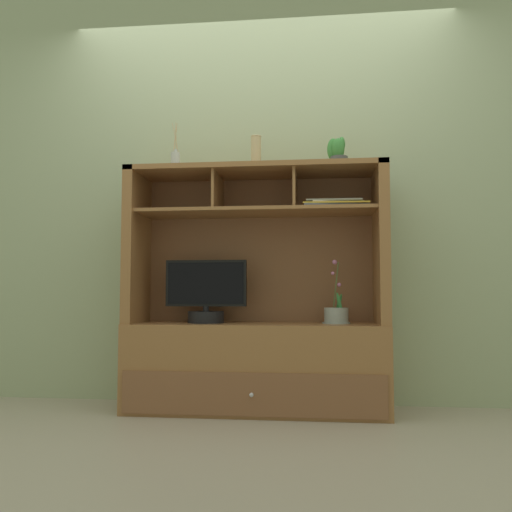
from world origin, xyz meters
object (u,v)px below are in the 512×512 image
potted_orchid (336,315)px  potted_succulent (338,154)px  media_console (256,335)px  ceramic_vase (256,152)px  tv_monitor (206,297)px  magazine_stack_left (335,205)px  diffuser_bottle (175,161)px

potted_orchid → potted_succulent: (0.02, -0.03, 0.95)m
media_console → ceramic_vase: (0.00, -0.01, 1.10)m
tv_monitor → potted_succulent: 1.16m
potted_succulent → media_console: bearing=176.7°
potted_succulent → potted_orchid: bearing=119.1°
potted_orchid → magazine_stack_left: bearing=-94.7°
tv_monitor → magazine_stack_left: 0.94m
media_console → tv_monitor: (-0.30, -0.02, 0.22)m
media_console → potted_succulent: size_ratio=8.71×
tv_monitor → potted_orchid: (0.77, 0.02, -0.10)m
media_console → tv_monitor: 0.37m
tv_monitor → potted_orchid: same height
diffuser_bottle → potted_succulent: diffuser_bottle is taller
tv_monitor → diffuser_bottle: size_ratio=1.65×
media_console → potted_succulent: potted_succulent is taller
media_console → potted_orchid: (0.47, 0.00, 0.12)m
diffuser_bottle → potted_succulent: 0.99m
diffuser_bottle → potted_succulent: (0.99, -0.00, 0.02)m
diffuser_bottle → media_console: bearing=3.0°
tv_monitor → ceramic_vase: bearing=2.4°
diffuser_bottle → ceramic_vase: bearing=2.3°
potted_orchid → potted_succulent: potted_succulent is taller
potted_succulent → ceramic_vase: ceramic_vase is taller
media_console → magazine_stack_left: bearing=-7.5°
potted_orchid → tv_monitor: bearing=-178.3°
media_console → ceramic_vase: size_ratio=7.52×
magazine_stack_left → diffuser_bottle: 1.01m
media_console → tv_monitor: size_ratio=3.12×
ceramic_vase → diffuser_bottle: bearing=-177.7°
tv_monitor → ceramic_vase: (0.30, 0.01, 0.88)m
tv_monitor → diffuser_bottle: bearing=-177.8°
tv_monitor → ceramic_vase: 0.93m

